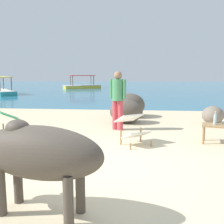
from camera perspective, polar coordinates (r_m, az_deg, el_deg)
sand_beach at (r=4.62m, az=-1.79°, el=-12.12°), size 18.00×14.00×0.04m
water_surface at (r=26.34m, az=4.43°, el=4.91°), size 60.00×36.00×0.03m
cow at (r=3.15m, az=-15.93°, el=-8.31°), size 1.94×0.85×1.08m
low_bench_table at (r=6.51m, az=21.88°, el=-3.16°), size 0.85×0.63×0.43m
bottle at (r=6.50m, az=20.96°, el=-1.43°), size 0.07×0.07×0.30m
deck_chair_near at (r=6.01m, az=4.30°, el=-3.22°), size 0.86×0.93×0.68m
deck_chair_far at (r=6.89m, az=-22.10°, el=-2.33°), size 0.93×0.89×0.68m
person_standing at (r=7.42m, az=1.23°, el=3.42°), size 0.46×0.32×1.62m
shore_rock_large at (r=9.69m, az=3.76°, el=1.47°), size 1.30×1.24×0.84m
shore_rock_medium at (r=8.92m, az=20.57°, el=-0.59°), size 0.96×1.01×0.55m
shore_rock_small at (r=8.51m, az=3.04°, el=0.15°), size 1.08×0.90×0.74m
boat_yellow at (r=26.93m, az=-6.34°, el=5.58°), size 3.74×2.88×1.29m
boat_teal at (r=21.15m, az=-22.22°, el=4.21°), size 3.29×3.52×1.29m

